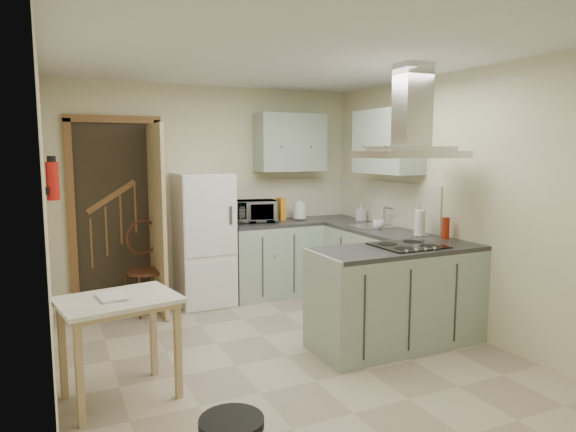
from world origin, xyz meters
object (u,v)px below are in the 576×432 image
peninsula (398,296)px  extractor_hood (411,154)px  bentwood_chair (146,272)px  drop_leaf_table (120,348)px  microwave (256,211)px  fridge (204,239)px

peninsula → extractor_hood: size_ratio=1.72×
extractor_hood → bentwood_chair: bearing=136.1°
drop_leaf_table → microwave: size_ratio=1.66×
peninsula → microwave: bearing=105.4°
fridge → extractor_hood: 2.57m
extractor_hood → microwave: size_ratio=1.90×
microwave → peninsula: bearing=-63.5°
extractor_hood → drop_leaf_table: 2.85m
peninsula → bentwood_chair: size_ratio=1.71×
drop_leaf_table → fridge: bearing=48.6°
drop_leaf_table → bentwood_chair: (0.52, 1.91, 0.09)m
peninsula → bentwood_chair: bentwood_chair is taller
extractor_hood → bentwood_chair: size_ratio=0.99×
microwave → extractor_hood: bearing=-60.9°
fridge → microwave: 0.72m
peninsula → extractor_hood: 1.27m
peninsula → microwave: size_ratio=3.27×
peninsula → drop_leaf_table: peninsula is taller
microwave → drop_leaf_table: bearing=-121.1°
bentwood_chair → drop_leaf_table: bearing=-121.8°
drop_leaf_table → bentwood_chair: bentwood_chair is taller
extractor_hood → bentwood_chair: 3.04m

